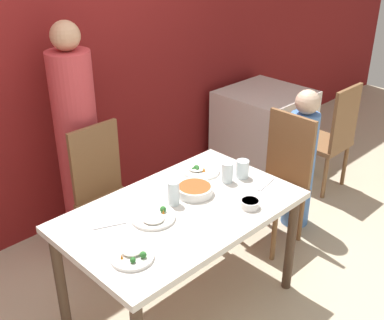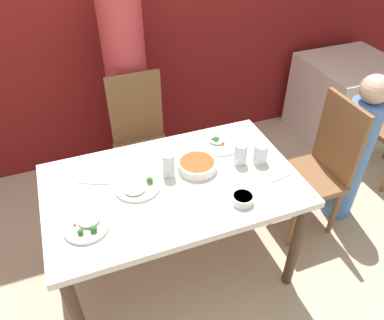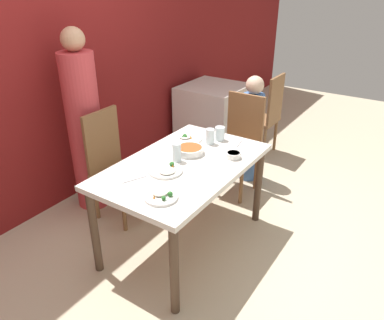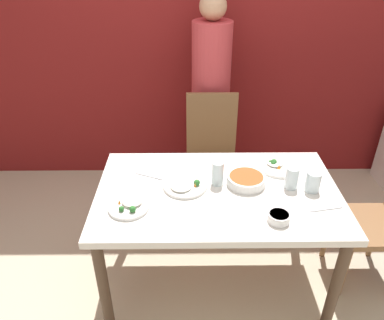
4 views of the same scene
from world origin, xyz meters
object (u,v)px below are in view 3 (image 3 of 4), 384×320
object	(u,v)px
chair_child_spot	(239,143)
bowl_curry	(190,150)
person_adult	(85,129)
chair_adult_spot	(113,164)
person_child	(251,132)
plate_rice_adult	(166,170)
glass_water_tall	(210,136)

from	to	relation	value
chair_child_spot	bowl_curry	bearing A→B (deg)	-90.31
person_adult	chair_adult_spot	bearing A→B (deg)	-90.00
chair_child_spot	person_child	world-z (taller)	person_child
chair_child_spot	person_adult	distance (m)	1.46
chair_adult_spot	bowl_curry	bearing A→B (deg)	-77.89
chair_child_spot	person_child	bearing A→B (deg)	90.00
plate_rice_adult	glass_water_tall	distance (m)	0.60
person_child	plate_rice_adult	world-z (taller)	person_child
plate_rice_adult	glass_water_tall	bearing A→B (deg)	-0.41
person_adult	glass_water_tall	world-z (taller)	person_adult
plate_rice_adult	glass_water_tall	size ratio (longest dim) A/B	1.93
bowl_curry	glass_water_tall	distance (m)	0.25
person_adult	bowl_curry	world-z (taller)	person_adult
person_child	glass_water_tall	xyz separation A→B (m)	(-0.88, -0.03, 0.27)
chair_child_spot	chair_adult_spot	bearing A→B (deg)	-124.94
person_child	glass_water_tall	size ratio (longest dim) A/B	8.63
chair_adult_spot	bowl_curry	world-z (taller)	chair_adult_spot
person_adult	glass_water_tall	xyz separation A→B (m)	(0.40, -1.05, 0.04)
person_adult	bowl_curry	size ratio (longest dim) A/B	7.46
chair_child_spot	bowl_curry	xyz separation A→B (m)	(-0.86, 0.00, 0.26)
plate_rice_adult	chair_adult_spot	bearing A→B (deg)	74.93
chair_child_spot	bowl_curry	size ratio (longest dim) A/B	4.45
plate_rice_adult	person_adult	bearing A→B (deg)	79.30
chair_adult_spot	chair_child_spot	size ratio (longest dim) A/B	1.00
plate_rice_adult	person_child	bearing A→B (deg)	1.03
person_child	person_adult	bearing A→B (deg)	141.53
person_adult	bowl_curry	bearing A→B (deg)	-81.55
bowl_curry	glass_water_tall	xyz separation A→B (m)	(0.25, -0.04, 0.04)
person_adult	bowl_curry	xyz separation A→B (m)	(0.15, -1.01, 0.00)
person_adult	person_child	size ratio (longest dim) A/B	1.46
chair_adult_spot	chair_child_spot	xyz separation A→B (m)	(1.01, -0.71, 0.00)
chair_child_spot	glass_water_tall	bearing A→B (deg)	-87.11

